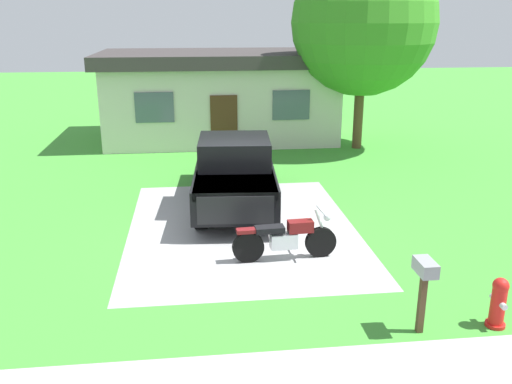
{
  "coord_description": "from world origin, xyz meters",
  "views": [
    {
      "loc": [
        -1.08,
        -12.17,
        4.87
      ],
      "look_at": [
        0.34,
        0.01,
        0.9
      ],
      "focal_mm": 38.24,
      "sensor_mm": 36.0,
      "label": 1
    }
  ],
  "objects_px": {
    "fire_hydrant": "(498,303)",
    "mailbox": "(424,277)",
    "shade_tree": "(364,23)",
    "neighbor_house": "(220,94)",
    "motorcycle": "(286,238)",
    "pickup_truck": "(234,169)"
  },
  "relations": [
    {
      "from": "mailbox",
      "to": "shade_tree",
      "type": "bearing_deg",
      "value": 77.81
    },
    {
      "from": "fire_hydrant",
      "to": "neighbor_house",
      "type": "distance_m",
      "value": 15.71
    },
    {
      "from": "shade_tree",
      "to": "fire_hydrant",
      "type": "bearing_deg",
      "value": -96.43
    },
    {
      "from": "fire_hydrant",
      "to": "shade_tree",
      "type": "distance_m",
      "value": 13.44
    },
    {
      "from": "fire_hydrant",
      "to": "mailbox",
      "type": "distance_m",
      "value": 1.43
    },
    {
      "from": "motorcycle",
      "to": "fire_hydrant",
      "type": "xyz_separation_m",
      "value": [
        3.01,
        -2.96,
        -0.05
      ]
    },
    {
      "from": "fire_hydrant",
      "to": "mailbox",
      "type": "bearing_deg",
      "value": -179.23
    },
    {
      "from": "pickup_truck",
      "to": "fire_hydrant",
      "type": "xyz_separation_m",
      "value": [
        3.77,
        -6.73,
        -0.53
      ]
    },
    {
      "from": "mailbox",
      "to": "shade_tree",
      "type": "relative_size",
      "value": 0.17
    },
    {
      "from": "pickup_truck",
      "to": "fire_hydrant",
      "type": "relative_size",
      "value": 6.61
    },
    {
      "from": "mailbox",
      "to": "neighbor_house",
      "type": "relative_size",
      "value": 0.13
    },
    {
      "from": "mailbox",
      "to": "fire_hydrant",
      "type": "bearing_deg",
      "value": 0.77
    },
    {
      "from": "fire_hydrant",
      "to": "shade_tree",
      "type": "bearing_deg",
      "value": 83.57
    },
    {
      "from": "fire_hydrant",
      "to": "mailbox",
      "type": "xyz_separation_m",
      "value": [
        -1.31,
        -0.02,
        0.55
      ]
    },
    {
      "from": "pickup_truck",
      "to": "mailbox",
      "type": "xyz_separation_m",
      "value": [
        2.46,
        -6.75,
        0.03
      ]
    },
    {
      "from": "mailbox",
      "to": "neighbor_house",
      "type": "bearing_deg",
      "value": 98.88
    },
    {
      "from": "mailbox",
      "to": "neighbor_house",
      "type": "distance_m",
      "value": 15.44
    },
    {
      "from": "motorcycle",
      "to": "fire_hydrant",
      "type": "distance_m",
      "value": 4.22
    },
    {
      "from": "motorcycle",
      "to": "mailbox",
      "type": "bearing_deg",
      "value": -60.42
    },
    {
      "from": "motorcycle",
      "to": "fire_hydrant",
      "type": "relative_size",
      "value": 2.54
    },
    {
      "from": "shade_tree",
      "to": "neighbor_house",
      "type": "bearing_deg",
      "value": 153.77
    },
    {
      "from": "fire_hydrant",
      "to": "mailbox",
      "type": "height_order",
      "value": "mailbox"
    }
  ]
}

